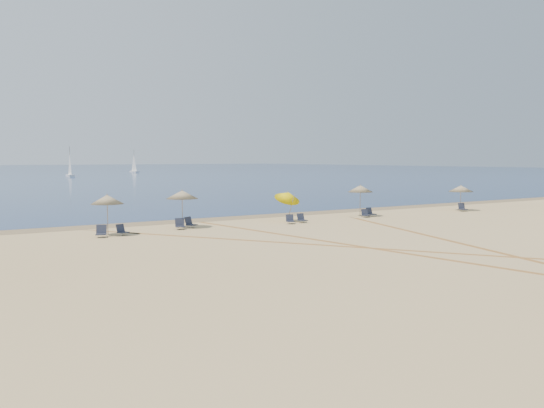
{
  "coord_description": "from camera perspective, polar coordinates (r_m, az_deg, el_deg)",
  "views": [
    {
      "loc": [
        -22.48,
        -15.25,
        4.63
      ],
      "look_at": [
        0.0,
        20.0,
        1.3
      ],
      "focal_mm": 37.89,
      "sensor_mm": 36.0,
      "label": 1
    }
  ],
  "objects": [
    {
      "name": "chair_8",
      "position": [
        45.71,
        9.26,
        -0.96
      ],
      "size": [
        0.68,
        0.74,
        0.65
      ],
      "rotation": [
        0.0,
        0.0,
        -0.25
      ],
      "color": "#1C202E",
      "rests_on": "ground"
    },
    {
      "name": "chair_6",
      "position": [
        40.75,
        1.81,
        -1.56
      ],
      "size": [
        0.74,
        0.79,
        0.66
      ],
      "rotation": [
        0.0,
        0.0,
        -0.38
      ],
      "color": "#1C202E",
      "rests_on": "ground"
    },
    {
      "name": "chair_3",
      "position": [
        35.83,
        -14.7,
        -2.55
      ],
      "size": [
        0.73,
        0.79,
        0.66
      ],
      "rotation": [
        0.0,
        0.0,
        0.34
      ],
      "color": "#1C202E",
      "rests_on": "ground"
    },
    {
      "name": "chair_9",
      "position": [
        46.52,
        9.77,
        -0.84
      ],
      "size": [
        0.67,
        0.75,
        0.7
      ],
      "rotation": [
        0.0,
        0.0,
        0.13
      ],
      "color": "#1C202E",
      "rests_on": "ground"
    },
    {
      "name": "chair_4",
      "position": [
        38.04,
        -9.13,
        -2.02
      ],
      "size": [
        0.77,
        0.84,
        0.72
      ],
      "rotation": [
        0.0,
        0.0,
        -0.28
      ],
      "color": "#1C202E",
      "rests_on": "ground"
    },
    {
      "name": "ground",
      "position": [
        27.56,
        23.08,
        -5.48
      ],
      "size": [
        160.0,
        160.0,
        0.0
      ],
      "primitive_type": "plane",
      "color": "tan",
      "rests_on": "ground"
    },
    {
      "name": "sailboat_0",
      "position": [
        155.16,
        -19.44,
        3.44
      ],
      "size": [
        1.52,
        5.2,
        7.67
      ],
      "rotation": [
        0.0,
        0.0,
        -0.04
      ],
      "color": "white",
      "rests_on": "ocean"
    },
    {
      "name": "umbrella_1",
      "position": [
        35.88,
        -16.06,
        0.43
      ],
      "size": [
        1.97,
        1.97,
        2.51
      ],
      "color": "gray",
      "rests_on": "ground"
    },
    {
      "name": "sailboat_2",
      "position": [
        196.4,
        -13.54,
        3.74
      ],
      "size": [
        1.63,
        5.12,
        7.52
      ],
      "rotation": [
        0.0,
        0.0,
        0.07
      ],
      "color": "white",
      "rests_on": "ocean"
    },
    {
      "name": "wet_sand",
      "position": [
        45.47,
        -2.71,
        -1.29
      ],
      "size": [
        500.0,
        500.0,
        0.0
      ],
      "primitive_type": "plane",
      "color": "olive",
      "rests_on": "ground"
    },
    {
      "name": "chair_5",
      "position": [
        38.75,
        -8.14,
        -1.87
      ],
      "size": [
        0.84,
        0.9,
        0.73
      ],
      "rotation": [
        0.0,
        0.0,
        0.43
      ],
      "color": "#1C202E",
      "rests_on": "ground"
    },
    {
      "name": "chair_7",
      "position": [
        41.48,
        2.95,
        -1.46
      ],
      "size": [
        0.6,
        0.69,
        0.66
      ],
      "rotation": [
        0.0,
        0.0,
        -0.09
      ],
      "color": "#1C202E",
      "rests_on": "ground"
    },
    {
      "name": "umbrella_2",
      "position": [
        38.8,
        -8.92,
        0.93
      ],
      "size": [
        2.15,
        2.15,
        2.55
      ],
      "color": "gray",
      "rests_on": "ground"
    },
    {
      "name": "chair_2",
      "position": [
        35.23,
        -16.61,
        -2.67
      ],
      "size": [
        0.81,
        0.87,
        0.72
      ],
      "rotation": [
        0.0,
        0.0,
        -0.36
      ],
      "color": "#1C202E",
      "rests_on": "ground"
    },
    {
      "name": "tire_tracks",
      "position": [
        32.22,
        8.18,
        -3.75
      ],
      "size": [
        45.23,
        42.76,
        0.0
      ],
      "color": "tan",
      "rests_on": "ground"
    },
    {
      "name": "umbrella_3",
      "position": [
        42.06,
        1.58,
        0.82
      ],
      "size": [
        1.9,
        1.96,
        2.54
      ],
      "color": "gray",
      "rests_on": "ground"
    },
    {
      "name": "umbrella_4",
      "position": [
        46.47,
        8.77,
        1.51
      ],
      "size": [
        2.03,
        2.03,
        2.55
      ],
      "color": "gray",
      "rests_on": "ground"
    },
    {
      "name": "umbrella_5",
      "position": [
        53.8,
        18.26,
        1.47
      ],
      "size": [
        2.15,
        2.15,
        2.29
      ],
      "color": "gray",
      "rests_on": "ground"
    },
    {
      "name": "chair_10",
      "position": [
        52.99,
        18.39,
        -0.35
      ],
      "size": [
        0.8,
        0.87,
        0.72
      ],
      "rotation": [
        0.0,
        0.0,
        -0.36
      ],
      "color": "#1C202E",
      "rests_on": "ground"
    }
  ]
}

